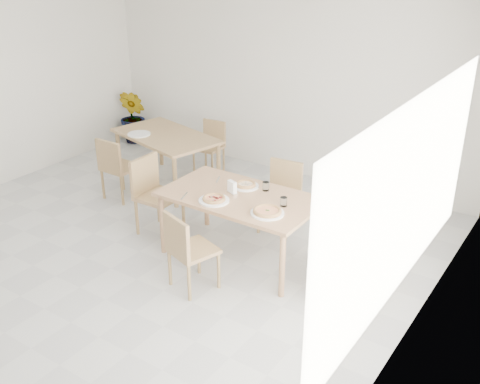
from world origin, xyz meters
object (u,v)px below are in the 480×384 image
Objects in this scene: pizza_margherita at (267,211)px; potted_plant at (134,116)px; plate_margherita at (267,213)px; napkin_holder at (232,188)px; pizza_pepperoni at (214,198)px; chair_east at (344,246)px; tumbler_b at (266,186)px; chair_south at (186,247)px; main_table at (240,202)px; chair_west at (153,190)px; plate_pepperoni at (214,200)px; chair_back_s at (116,165)px; chair_back_n at (211,143)px; pizza_mushroom at (246,184)px; second_table at (166,140)px; plate_mushroom at (246,186)px; plate_empty at (139,134)px; chair_north at (282,191)px; tumbler_a at (284,202)px.

potted_plant is (-4.13, 2.36, -0.31)m from pizza_margherita.
plate_margherita is 0.61m from napkin_holder.
chair_east is at bearing 10.78° from pizza_pepperoni.
plate_margherita is at bearing -56.74° from tumbler_b.
chair_south is 0.87m from plate_margherita.
tumbler_b reaches higher than pizza_pepperoni.
chair_west is (-1.20, -0.06, -0.14)m from main_table.
chair_back_s is (-2.07, 0.60, -0.26)m from plate_pepperoni.
chair_back_n is at bearing 152.66° from napkin_holder.
pizza_mushroom is 0.92× the size of pizza_pepperoni.
pizza_pepperoni is 0.37× the size of chair_back_n.
chair_back_n is (0.20, 0.78, -0.22)m from second_table.
chair_west reaches higher than napkin_holder.
pizza_mushroom is 1.89× the size of napkin_holder.
chair_south reaches higher than second_table.
chair_south is at bearing 152.51° from chair_back_s.
chair_back_n reaches higher than second_table.
chair_east is 0.54× the size of second_table.
pizza_pepperoni is (-0.07, -0.49, 0.02)m from plate_mushroom.
chair_south is at bearing -90.00° from pizza_mushroom.
tumbler_b is (-0.31, 0.48, 0.04)m from plate_margherita.
plate_empty is (-0.51, -0.99, 0.31)m from chair_back_n.
chair_back_s is 0.63m from plate_empty.
main_table is 1.21m from chair_west.
chair_north reaches higher than pizza_margherita.
pizza_pepperoni is at bearing -77.98° from napkin_holder.
tumbler_a is (0.04, 0.25, 0.02)m from pizza_margherita.
pizza_mushroom reaches higher than plate_empty.
plate_margherita is at bearing -99.68° from tumbler_a.
chair_east reaches higher than chair_back_n.
pizza_margherita is 1.11× the size of plate_empty.
pizza_pepperoni is (-1.37, -0.26, 0.25)m from chair_east.
tumbler_a is 0.69× the size of napkin_holder.
main_table is 5.86× the size of pizza_pepperoni.
chair_east is 1.35m from plate_mushroom.
pizza_pepperoni is at bearing -118.09° from main_table.
plate_empty is at bearing -121.89° from chair_back_n.
chair_back_s is (-2.12, 0.32, -0.31)m from napkin_holder.
napkin_holder is (1.10, 0.06, 0.28)m from chair_west.
pizza_pepperoni is at bearing -56.86° from chair_back_n.
pizza_mushroom is at bearing -72.36° from chair_south.
second_table is (-2.00, 1.10, -0.01)m from main_table.
chair_south is 2.93× the size of pizza_pepperoni.
chair_south is 2.38× the size of pizza_margherita.
pizza_pepperoni is (-0.61, -0.06, 0.00)m from pizza_margherita.
plate_pepperoni is at bearing -119.42° from tumbler_b.
napkin_holder is (-0.26, -0.27, 0.02)m from tumbler_b.
main_table is at bearing 172.44° from chair_back_s.
pizza_mushroom is 0.28× the size of potted_plant.
pizza_margherita is at bearing -38.27° from plate_mushroom.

